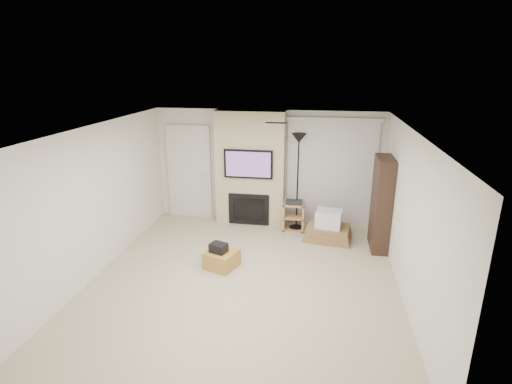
% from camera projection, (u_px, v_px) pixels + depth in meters
% --- Properties ---
extents(floor, '(5.00, 5.50, 0.00)m').
position_uv_depth(floor, '(244.00, 279.00, 6.67)').
color(floor, '#C2B18E').
rests_on(floor, ground).
extents(ceiling, '(5.00, 5.50, 0.00)m').
position_uv_depth(ceiling, '(243.00, 130.00, 5.90)').
color(ceiling, white).
rests_on(ceiling, wall_back).
extents(wall_back, '(5.00, 0.00, 2.50)m').
position_uv_depth(wall_back, '(267.00, 167.00, 8.87)').
color(wall_back, silver).
rests_on(wall_back, ground).
extents(wall_front, '(5.00, 0.00, 2.50)m').
position_uv_depth(wall_front, '(187.00, 310.00, 3.70)').
color(wall_front, silver).
rests_on(wall_front, ground).
extents(wall_left, '(0.00, 5.50, 2.50)m').
position_uv_depth(wall_left, '(97.00, 201.00, 6.67)').
color(wall_left, silver).
rests_on(wall_left, ground).
extents(wall_right, '(0.00, 5.50, 2.50)m').
position_uv_depth(wall_right, '(409.00, 219.00, 5.90)').
color(wall_right, silver).
rests_on(wall_right, ground).
extents(hvac_vent, '(0.35, 0.18, 0.01)m').
position_uv_depth(hvac_vent, '(276.00, 123.00, 6.59)').
color(hvac_vent, silver).
rests_on(hvac_vent, ceiling).
extents(ottoman, '(0.64, 0.64, 0.30)m').
position_uv_depth(ottoman, '(222.00, 259.00, 7.03)').
color(ottoman, '#B07F35').
rests_on(ottoman, floor).
extents(black_bag, '(0.34, 0.30, 0.16)m').
position_uv_depth(black_bag, '(219.00, 248.00, 6.94)').
color(black_bag, black).
rests_on(black_bag, ottoman).
extents(fireplace_wall, '(1.50, 0.47, 2.50)m').
position_uv_depth(fireplace_wall, '(250.00, 169.00, 8.73)').
color(fireplace_wall, '#C7B389').
rests_on(fireplace_wall, floor).
extents(entry_door, '(1.02, 0.11, 2.14)m').
position_uv_depth(entry_door, '(190.00, 172.00, 9.17)').
color(entry_door, silver).
rests_on(entry_door, floor).
extents(vertical_blinds, '(1.98, 0.10, 2.37)m').
position_uv_depth(vertical_blinds, '(331.00, 169.00, 8.60)').
color(vertical_blinds, silver).
rests_on(vertical_blinds, floor).
extents(floor_lamp, '(0.31, 0.31, 2.09)m').
position_uv_depth(floor_lamp, '(298.00, 155.00, 8.22)').
color(floor_lamp, black).
rests_on(floor_lamp, floor).
extents(av_stand, '(0.45, 0.38, 0.66)m').
position_uv_depth(av_stand, '(294.00, 215.00, 8.57)').
color(av_stand, tan).
rests_on(av_stand, floor).
extents(box_stack, '(1.01, 0.82, 0.62)m').
position_uv_depth(box_stack, '(328.00, 228.00, 8.13)').
color(box_stack, olive).
rests_on(box_stack, floor).
extents(bookshelf, '(0.30, 0.80, 1.80)m').
position_uv_depth(bookshelf, '(381.00, 204.00, 7.56)').
color(bookshelf, black).
rests_on(bookshelf, floor).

